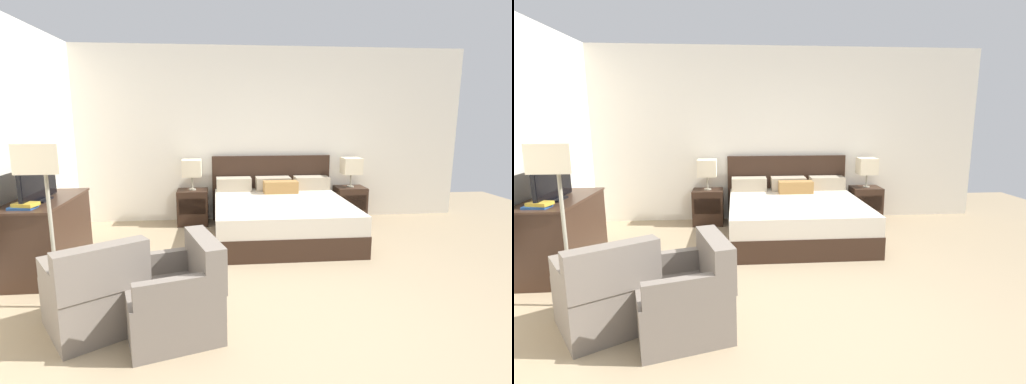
% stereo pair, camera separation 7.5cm
% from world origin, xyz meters
% --- Properties ---
extents(ground_plane, '(10.49, 10.49, 0.00)m').
position_xyz_m(ground_plane, '(0.00, 0.00, 0.00)').
color(ground_plane, '#998466').
extents(wall_back, '(6.77, 0.06, 2.73)m').
position_xyz_m(wall_back, '(0.00, 3.53, 1.36)').
color(wall_back, silver).
rests_on(wall_back, ground).
extents(wall_left, '(0.06, 5.30, 2.73)m').
position_xyz_m(wall_left, '(-2.81, 1.45, 1.36)').
color(wall_left, silver).
rests_on(wall_left, ground).
extents(bed, '(1.90, 2.03, 1.04)m').
position_xyz_m(bed, '(0.25, 2.51, 0.29)').
color(bed, '#332116').
rests_on(bed, ground).
extents(nightstand_left, '(0.47, 0.41, 0.54)m').
position_xyz_m(nightstand_left, '(-1.01, 3.23, 0.27)').
color(nightstand_left, '#332116').
rests_on(nightstand_left, ground).
extents(nightstand_right, '(0.47, 0.41, 0.54)m').
position_xyz_m(nightstand_right, '(1.51, 3.23, 0.27)').
color(nightstand_right, '#332116').
rests_on(nightstand_right, ground).
extents(table_lamp_left, '(0.29, 0.29, 0.47)m').
position_xyz_m(table_lamp_left, '(-1.01, 3.23, 0.88)').
color(table_lamp_left, gray).
rests_on(table_lamp_left, nightstand_left).
extents(table_lamp_right, '(0.29, 0.29, 0.47)m').
position_xyz_m(table_lamp_right, '(1.51, 3.23, 0.88)').
color(table_lamp_right, gray).
rests_on(table_lamp_right, nightstand_right).
extents(dresser, '(0.57, 1.26, 0.80)m').
position_xyz_m(dresser, '(-2.48, 1.49, 0.41)').
color(dresser, '#332116').
rests_on(dresser, ground).
extents(tv, '(0.18, 0.83, 0.55)m').
position_xyz_m(tv, '(-2.47, 1.39, 1.07)').
color(tv, black).
rests_on(tv, dresser).
extents(book_red_cover, '(0.24, 0.18, 0.03)m').
position_xyz_m(book_red_cover, '(-2.49, 1.04, 0.82)').
color(book_red_cover, '#234C8E').
rests_on(book_red_cover, dresser).
extents(book_blue_cover, '(0.23, 0.19, 0.03)m').
position_xyz_m(book_blue_cover, '(-2.46, 1.04, 0.85)').
color(book_blue_cover, gold).
rests_on(book_blue_cover, book_red_cover).
extents(armchair_by_window, '(0.95, 0.95, 0.76)m').
position_xyz_m(armchair_by_window, '(-1.60, 0.17, 0.28)').
color(armchair_by_window, '#70665B').
rests_on(armchair_by_window, ground).
extents(armchair_companion, '(0.86, 0.85, 0.76)m').
position_xyz_m(armchair_companion, '(-0.96, 0.05, 0.28)').
color(armchair_companion, '#70665B').
rests_on(armchair_companion, ground).
extents(floor_lamp, '(0.36, 0.36, 1.47)m').
position_xyz_m(floor_lamp, '(-2.06, 0.58, 1.25)').
color(floor_lamp, gray).
rests_on(floor_lamp, ground).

